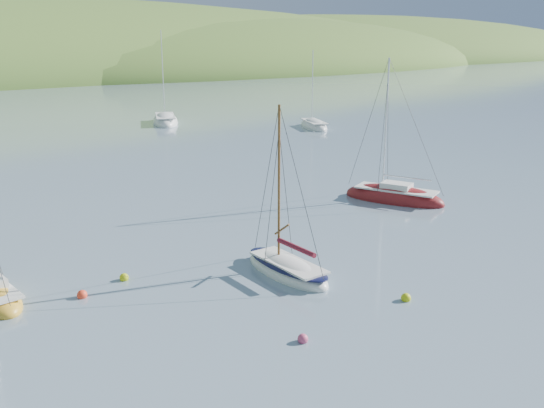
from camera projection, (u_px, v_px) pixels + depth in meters
ground at (357, 316)px, 24.53m from camera, size 700.00×700.00×0.00m
daysailer_white at (287, 269)px, 28.85m from camera, size 2.05×5.56×8.54m
sloop_red at (394, 198)px, 41.42m from camera, size 5.00×7.38×10.36m
distant_sloop_b at (165, 122)px, 77.29m from camera, size 6.39×9.27×12.51m
distant_sloop_d at (314, 126)px, 73.59m from camera, size 4.91×7.43×10.01m
mooring_buoys at (268, 272)px, 28.80m from camera, size 23.51×11.74×0.44m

